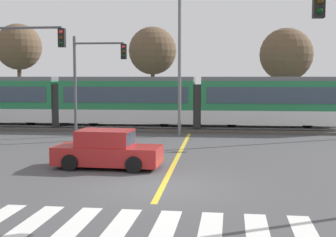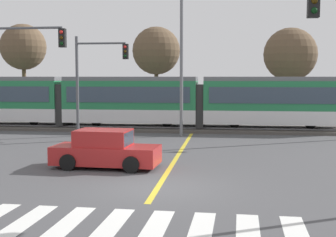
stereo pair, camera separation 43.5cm
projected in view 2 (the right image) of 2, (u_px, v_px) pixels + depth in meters
The scene contains 20 objects.
ground_plane at pixel (157, 188), 15.24m from camera, with size 200.00×200.00×0.00m, color #474749.
track_bed at pixel (194, 129), 31.65m from camera, with size 120.00×4.00×0.18m, color #4C4742.
rail_near at pixel (193, 128), 30.93m from camera, with size 120.00×0.08×0.10m, color #939399.
rail_far at pixel (195, 126), 32.35m from camera, with size 120.00×0.08×0.10m, color #939399.
light_rail_tram at pixel (131, 100), 32.01m from camera, with size 28.00×2.64×3.43m.
crosswalk_stripe_1 at pixel (26, 221), 11.74m from camera, with size 0.56×2.80×0.01m, color silver.
crosswalk_stripe_2 at pixel (68, 223), 11.57m from camera, with size 0.56×2.80×0.01m, color silver.
crosswalk_stripe_3 at pixel (111, 225), 11.41m from camera, with size 0.56×2.80×0.01m, color silver.
crosswalk_stripe_4 at pixel (155, 227), 11.24m from camera, with size 0.56×2.80×0.01m, color silver.
crosswalk_stripe_5 at pixel (201, 230), 11.07m from camera, with size 0.56×2.80×0.01m, color silver.
crosswalk_stripe_6 at pixel (248, 232), 10.90m from camera, with size 0.56×2.80×0.01m, color silver.
crosswalk_stripe_7 at pixel (297, 235), 10.73m from camera, with size 0.56×2.80×0.01m, color silver.
lane_centre_line at pixel (178, 155), 21.49m from camera, with size 0.20×16.59×0.01m, color gold.
sedan_crossing at pixel (106, 150), 18.60m from camera, with size 4.29×2.10×1.52m.
traffic_light_far_left at pixel (94, 71), 28.01m from camera, with size 3.25×0.38×6.02m.
traffic_light_mid_left at pixel (12, 64), 22.95m from camera, with size 4.25×0.38×6.28m.
street_lamp_centre at pixel (185, 47), 28.16m from camera, with size 2.31×0.28×9.61m.
bare_tree_far_west at pixel (23, 47), 37.73m from camera, with size 3.69×3.69×7.85m.
bare_tree_west at pixel (156, 51), 37.48m from camera, with size 3.83×3.83×7.60m.
bare_tree_east at pixel (290, 55), 36.21m from camera, with size 4.13×4.13×7.39m.
Camera 2 is at (2.24, -14.81, 3.63)m, focal length 50.00 mm.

